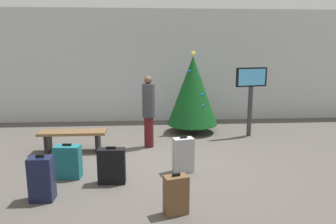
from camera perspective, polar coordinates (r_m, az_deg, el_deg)
The scene contains 11 objects.
ground_plane at distance 6.79m, azimuth -2.03°, elevation -8.53°, with size 16.00×16.00×0.00m, color #514C47.
back_wall at distance 10.19m, azimuth -2.86°, elevation 8.26°, with size 16.00×0.20×3.51m, color #B7BCC1.
holiday_tree at distance 8.73m, azimuth 4.46°, elevation 3.86°, with size 1.39×1.39×2.23m.
flight_info_kiosk at distance 8.58m, azimuth 14.69°, elevation 4.08°, with size 0.86×0.28×1.83m.
waiting_bench at distance 7.49m, azimuth -16.75°, elevation -4.20°, with size 1.48×0.44×0.48m.
traveller_0 at distance 7.41m, azimuth -3.51°, elevation 0.39°, with size 0.37×0.37×1.69m.
suitcase_0 at distance 6.05m, azimuth 2.77°, elevation -7.73°, with size 0.41×0.28×0.70m.
suitcase_1 at distance 4.62m, azimuth 1.45°, elevation -14.67°, with size 0.37×0.27×0.60m.
suitcase_2 at distance 6.06m, azimuth -17.55°, elevation -8.53°, with size 0.47×0.28×0.64m.
suitcase_3 at distance 5.64m, azimuth -10.10°, elevation -9.54°, with size 0.47×0.22×0.66m.
suitcase_4 at distance 5.33m, azimuth -21.76°, elevation -11.08°, with size 0.36×0.27×0.73m.
Camera 1 is at (-0.21, -6.38, 2.32)m, focal length 33.89 mm.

